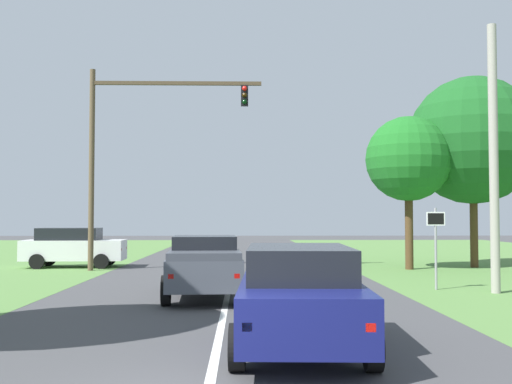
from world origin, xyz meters
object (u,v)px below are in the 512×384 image
at_px(traffic_light, 133,139).
at_px(keep_moving_sign, 436,237).
at_px(oak_tree_right, 473,141).
at_px(crossing_suv_far, 73,247).
at_px(utility_pole_right, 494,158).
at_px(extra_tree_1, 408,159).
at_px(pickup_truck_lead, 205,266).
at_px(red_suv_near, 299,294).

height_order(traffic_light, keep_moving_sign, traffic_light).
distance_m(traffic_light, oak_tree_right, 15.66).
distance_m(crossing_suv_far, utility_pole_right, 18.90).
distance_m(crossing_suv_far, extra_tree_1, 15.94).
relative_size(traffic_light, crossing_suv_far, 1.90).
distance_m(oak_tree_right, crossing_suv_far, 19.33).
distance_m(pickup_truck_lead, oak_tree_right, 16.62).
bearing_deg(extra_tree_1, oak_tree_right, 16.79).
height_order(red_suv_near, traffic_light, traffic_light).
xyz_separation_m(pickup_truck_lead, utility_pole_right, (8.86, 0.98, 3.23)).
height_order(keep_moving_sign, crossing_suv_far, keep_moving_sign).
distance_m(traffic_light, crossing_suv_far, 6.00).
relative_size(red_suv_near, oak_tree_right, 0.57).
relative_size(traffic_light, oak_tree_right, 1.00).
bearing_deg(extra_tree_1, keep_moving_sign, -99.10).
height_order(pickup_truck_lead, oak_tree_right, oak_tree_right).
xyz_separation_m(traffic_light, crossing_suv_far, (-3.07, 1.81, -4.83)).
relative_size(pickup_truck_lead, keep_moving_sign, 1.91).
bearing_deg(pickup_truck_lead, red_suv_near, -72.72).
distance_m(red_suv_near, utility_pole_right, 10.77).
bearing_deg(crossing_suv_far, keep_moving_sign, -32.79).
xyz_separation_m(oak_tree_right, crossing_suv_far, (-18.67, 0.51, -4.96)).
relative_size(keep_moving_sign, extra_tree_1, 0.38).
xyz_separation_m(red_suv_near, traffic_light, (-5.86, 16.00, 4.83)).
bearing_deg(keep_moving_sign, crossing_suv_far, 147.21).
distance_m(red_suv_near, pickup_truck_lead, 7.09).
bearing_deg(utility_pole_right, traffic_light, 146.79).
distance_m(red_suv_near, extra_tree_1, 17.97).
height_order(keep_moving_sign, extra_tree_1, extra_tree_1).
distance_m(red_suv_near, oak_tree_right, 20.46).
height_order(keep_moving_sign, oak_tree_right, oak_tree_right).
height_order(oak_tree_right, extra_tree_1, oak_tree_right).
bearing_deg(oak_tree_right, keep_moving_sign, -117.77).
relative_size(utility_pole_right, extra_tree_1, 1.21).
relative_size(red_suv_near, utility_pole_right, 0.61).
bearing_deg(crossing_suv_far, red_suv_near, -63.38).
height_order(traffic_light, oak_tree_right, oak_tree_right).
height_order(utility_pole_right, extra_tree_1, utility_pole_right).
height_order(red_suv_near, keep_moving_sign, keep_moving_sign).
distance_m(pickup_truck_lead, utility_pole_right, 9.48).
bearing_deg(traffic_light, utility_pole_right, -33.21).
relative_size(oak_tree_right, crossing_suv_far, 1.91).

